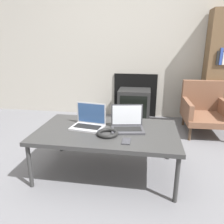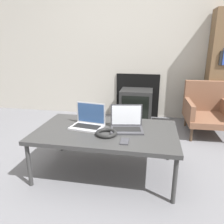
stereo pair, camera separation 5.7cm
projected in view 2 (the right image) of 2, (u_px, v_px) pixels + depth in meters
name	position (u px, v px, depth m)	size (l,w,h in m)	color
ground_plane	(101.00, 186.00, 1.94)	(14.00, 14.00, 0.00)	slate
wall_back	(130.00, 39.00, 3.53)	(7.00, 0.08, 2.60)	#ADA89E
table	(106.00, 133.00, 2.05)	(1.31, 0.77, 0.44)	#333333
laptop_left	(88.00, 122.00, 2.11)	(0.33, 0.25, 0.23)	#B2B2B7
laptop_right	(127.00, 124.00, 2.04)	(0.33, 0.26, 0.23)	#38383D
headphones	(106.00, 133.00, 1.93)	(0.19, 0.19, 0.03)	black
phone	(125.00, 141.00, 1.79)	(0.07, 0.12, 0.01)	#333338
tv	(136.00, 105.00, 3.56)	(0.50, 0.43, 0.51)	black
armchair	(206.00, 108.00, 3.06)	(0.59, 0.68, 0.70)	brown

